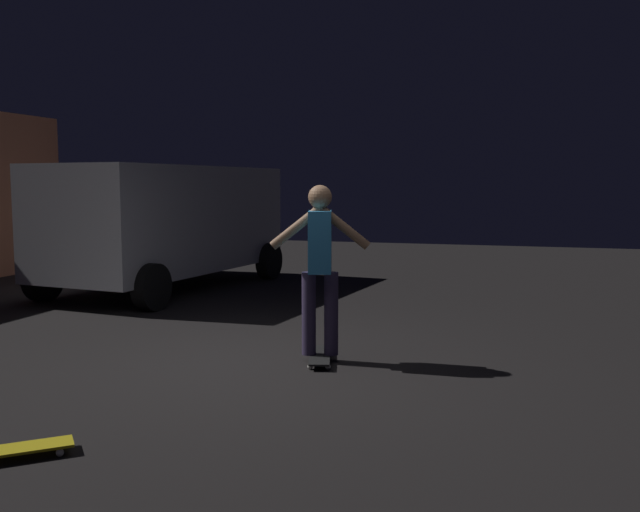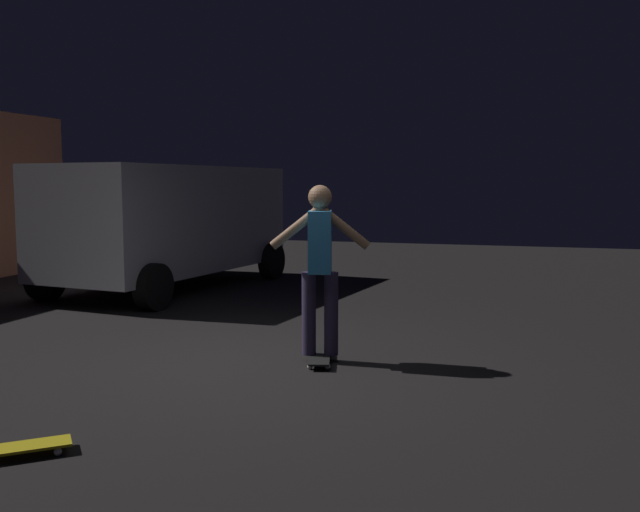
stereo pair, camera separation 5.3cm
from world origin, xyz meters
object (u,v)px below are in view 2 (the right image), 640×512
skater (320,257)px  skateboard_spare (7,450)px  skateboard_ridden (320,356)px  parked_van (170,219)px

skater → skateboard_spare: bearing=157.6°
skateboard_ridden → parked_van: bearing=44.9°
skateboard_ridden → skater: size_ratio=0.48×
skateboard_ridden → skateboard_spare: same height
parked_van → skater: size_ratio=2.87×
parked_van → skateboard_spare: (-6.73, -2.60, -1.11)m
skateboard_ridden → skater: skater is taller
skateboard_spare → skater: bearing=-22.4°
parked_van → skater: parked_van is taller
skateboard_spare → parked_van: bearing=21.1°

